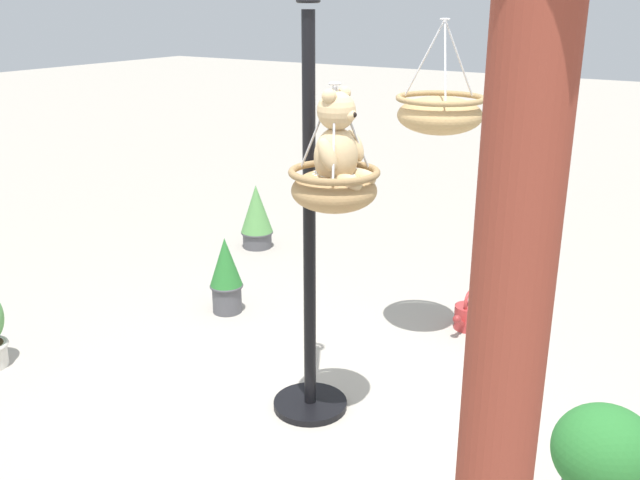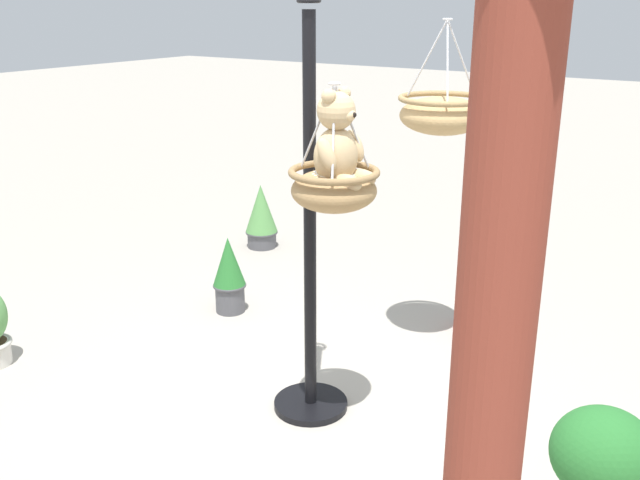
{
  "view_description": "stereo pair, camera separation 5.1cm",
  "coord_description": "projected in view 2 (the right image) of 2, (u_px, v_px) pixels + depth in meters",
  "views": [
    {
      "loc": [
        2.94,
        1.95,
        2.32
      ],
      "look_at": [
        0.01,
        0.06,
        1.13
      ],
      "focal_mm": 39.69,
      "sensor_mm": 36.0,
      "label": 1
    },
    {
      "loc": [
        2.91,
        1.99,
        2.32
      ],
      "look_at": [
        0.01,
        0.06,
        1.13
      ],
      "focal_mm": 39.69,
      "sensor_mm": 36.0,
      "label": 2
    }
  ],
  "objects": [
    {
      "name": "display_pole_central",
      "position": [
        310.0,
        298.0,
        4.01
      ],
      "size": [
        0.44,
        0.44,
        2.32
      ],
      "color": "black",
      "rests_on": "ground"
    },
    {
      "name": "potted_plant_conical_shrub",
      "position": [
        601.0,
        468.0,
        3.09
      ],
      "size": [
        0.46,
        0.46,
        0.65
      ],
      "color": "#4C4C51",
      "rests_on": "ground"
    },
    {
      "name": "potted_plant_bushy_green",
      "position": [
        261.0,
        216.0,
        6.88
      ],
      "size": [
        0.32,
        0.32,
        0.63
      ],
      "color": "#4C4C51",
      "rests_on": "ground"
    },
    {
      "name": "greenhouse_pillar_right",
      "position": [
        483.0,
        458.0,
        1.64
      ],
      "size": [
        0.34,
        0.34,
        2.73
      ],
      "color": "brown",
      "rests_on": "ground"
    },
    {
      "name": "ground_plane",
      "position": [
        312.0,
        423.0,
        4.08
      ],
      "size": [
        40.0,
        40.0,
        0.0
      ],
      "primitive_type": "plane",
      "color": "#A8A093"
    },
    {
      "name": "watering_can",
      "position": [
        470.0,
        317.0,
        5.2
      ],
      "size": [
        0.35,
        0.2,
        0.3
      ],
      "color": "#B23333",
      "rests_on": "ground"
    },
    {
      "name": "hanging_basket_left_high",
      "position": [
        442.0,
        113.0,
        4.39
      ],
      "size": [
        0.56,
        0.56,
        0.7
      ],
      "color": "tan"
    },
    {
      "name": "hanging_basket_with_teddy",
      "position": [
        334.0,
        187.0,
        3.53
      ],
      "size": [
        0.46,
        0.46,
        0.64
      ],
      "color": "#A37F51"
    },
    {
      "name": "potted_plant_small_succulent",
      "position": [
        229.0,
        274.0,
        5.45
      ],
      "size": [
        0.26,
        0.26,
        0.61
      ],
      "color": "#4C4C51",
      "rests_on": "ground"
    },
    {
      "name": "teddy_bear",
      "position": [
        338.0,
        145.0,
        3.45
      ],
      "size": [
        0.34,
        0.29,
        0.49
      ],
      "color": "tan"
    }
  ]
}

